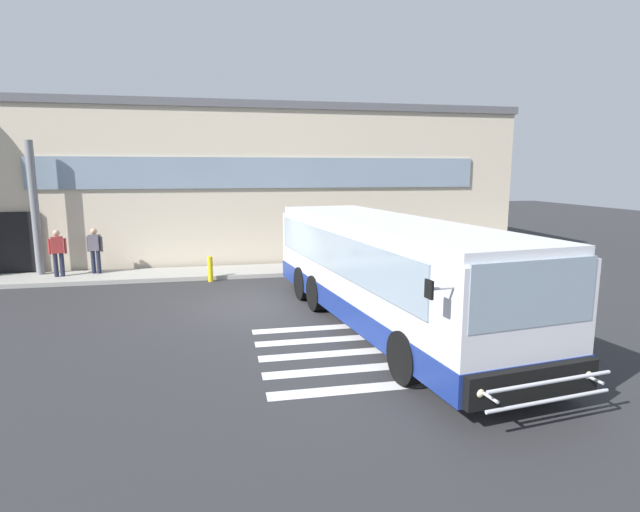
# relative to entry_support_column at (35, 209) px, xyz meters

# --- Properties ---
(ground_plane) EXTENTS (80.00, 90.00, 0.02)m
(ground_plane) POSITION_rel_entry_support_column_xyz_m (7.33, -5.40, -2.56)
(ground_plane) COLOR #2B2B2D
(ground_plane) RESTS_ON ground
(bay_paint_stripes) EXTENTS (4.40, 3.96, 0.01)m
(bay_paint_stripes) POSITION_rel_entry_support_column_xyz_m (9.33, -9.60, -2.54)
(bay_paint_stripes) COLOR silver
(bay_paint_stripes) RESTS_ON ground
(terminal_building) EXTENTS (25.40, 13.80, 6.59)m
(terminal_building) POSITION_rel_entry_support_column_xyz_m (6.64, 6.26, 0.74)
(terminal_building) COLOR beige
(terminal_building) RESTS_ON ground
(boarding_curb) EXTENTS (27.60, 2.00, 0.15)m
(boarding_curb) POSITION_rel_entry_support_column_xyz_m (7.33, -0.60, -2.47)
(boarding_curb) COLOR #9E9B93
(boarding_curb) RESTS_ON ground
(entry_support_column) EXTENTS (0.28, 0.28, 4.80)m
(entry_support_column) POSITION_rel_entry_support_column_xyz_m (0.00, 0.00, 0.00)
(entry_support_column) COLOR slate
(entry_support_column) RESTS_ON boarding_curb
(bus_main_foreground) EXTENTS (3.88, 10.90, 2.70)m
(bus_main_foreground) POSITION_rel_entry_support_column_xyz_m (10.45, -7.95, -1.21)
(bus_main_foreground) COLOR silver
(bus_main_foreground) RESTS_ON ground
(passenger_near_column) EXTENTS (0.58, 0.44, 1.68)m
(passenger_near_column) POSITION_rel_entry_support_column_xyz_m (0.79, -0.54, -1.43)
(passenger_near_column) COLOR #1E2338
(passenger_near_column) RESTS_ON boarding_curb
(passenger_by_doorway) EXTENTS (0.58, 0.30, 1.68)m
(passenger_by_doorway) POSITION_rel_entry_support_column_xyz_m (1.96, -0.24, -1.47)
(passenger_by_doorway) COLOR #1E2338
(passenger_by_doorway) RESTS_ON boarding_curb
(safety_bollard_yellow) EXTENTS (0.18, 0.18, 0.90)m
(safety_bollard_yellow) POSITION_rel_entry_support_column_xyz_m (6.08, -1.80, -2.10)
(safety_bollard_yellow) COLOR yellow
(safety_bollard_yellow) RESTS_ON ground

